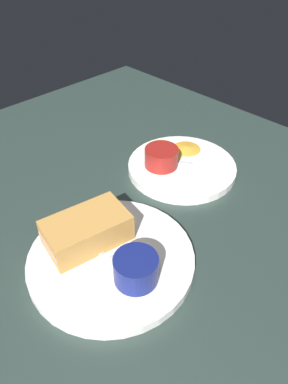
{
  "coord_description": "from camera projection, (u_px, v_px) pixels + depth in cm",
  "views": [
    {
      "loc": [
        -26.09,
        -35.43,
        44.33
      ],
      "look_at": [
        8.95,
        -0.08,
        3.0
      ],
      "focal_mm": 33.18,
      "sensor_mm": 36.0,
      "label": 1
    }
  ],
  "objects": [
    {
      "name": "sandwich_half_near",
      "position": [
        87.0,
        230.0,
        0.56
      ],
      "size": [
        14.35,
        9.93,
        4.8
      ],
      "color": "#C68C42",
      "rests_on": "plate_sandwich_main"
    },
    {
      "name": "spoon_by_gravy_ramekin",
      "position": [
        159.0,
        160.0,
        0.74
      ],
      "size": [
        6.95,
        8.88,
        0.8
      ],
      "color": "silver",
      "rests_on": "plate_chips_companion"
    },
    {
      "name": "ramekin_light_gravy",
      "position": [
        161.0,
        157.0,
        0.72
      ],
      "size": [
        6.89,
        6.89,
        3.93
      ],
      "color": "maroon",
      "rests_on": "plate_chips_companion"
    },
    {
      "name": "plate_sandwich_main",
      "position": [
        111.0,
        258.0,
        0.56
      ],
      "size": [
        26.0,
        26.0,
        1.6
      ],
      "primitive_type": "cylinder",
      "color": "white",
      "rests_on": "ground_plane"
    },
    {
      "name": "plate_chips_companion",
      "position": [
        182.0,
        167.0,
        0.74
      ],
      "size": [
        22.49,
        22.49,
        1.6
      ],
      "primitive_type": "cylinder",
      "color": "white",
      "rests_on": "ground_plane"
    },
    {
      "name": "plantain_chip_scatter",
      "position": [
        173.0,
        149.0,
        0.78
      ],
      "size": [
        13.08,
        12.05,
        0.6
      ],
      "color": "gold",
      "rests_on": "plate_chips_companion"
    },
    {
      "name": "ramekin_dark_sauce",
      "position": [
        136.0,
        268.0,
        0.5
      ],
      "size": [
        6.53,
        6.53,
        4.21
      ],
      "color": "navy",
      "rests_on": "plate_sandwich_main"
    },
    {
      "name": "spoon_by_dark_ramekin",
      "position": [
        109.0,
        258.0,
        0.54
      ],
      "size": [
        2.57,
        9.95,
        0.8
      ],
      "color": "silver",
      "rests_on": "plate_sandwich_main"
    },
    {
      "name": "ground_plane",
      "position": [
        108.0,
        234.0,
        0.63
      ],
      "size": [
        110.0,
        110.0,
        3.0
      ],
      "primitive_type": "cube",
      "color": "#283833"
    }
  ]
}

